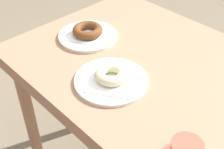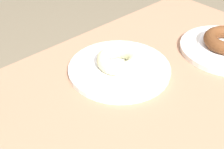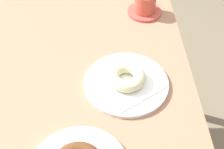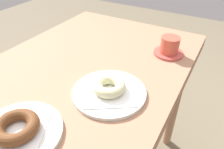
{
  "view_description": "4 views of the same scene",
  "coord_description": "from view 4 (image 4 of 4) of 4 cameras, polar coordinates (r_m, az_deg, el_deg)",
  "views": [
    {
      "loc": [
        -0.46,
        0.67,
        1.39
      ],
      "look_at": [
        0.06,
        0.17,
        0.81
      ],
      "focal_mm": 48.95,
      "sensor_mm": 36.0,
      "label": 1
    },
    {
      "loc": [
        -0.33,
        -0.25,
        1.19
      ],
      "look_at": [
        0.03,
        0.14,
        0.79
      ],
      "focal_mm": 49.7,
      "sensor_mm": 36.0,
      "label": 2
    },
    {
      "loc": [
        0.6,
        0.11,
        1.37
      ],
      "look_at": [
        0.07,
        0.13,
        0.8
      ],
      "focal_mm": 45.85,
      "sensor_mm": 36.0,
      "label": 3
    },
    {
      "loc": [
        0.52,
        0.43,
        1.2
      ],
      "look_at": [
        0.02,
        0.14,
        0.8
      ],
      "focal_mm": 34.01,
      "sensor_mm": 36.0,
      "label": 4
    }
  ],
  "objects": [
    {
      "name": "plate_chocolate_ring",
      "position": [
        0.61,
        -23.83,
        -14.29
      ],
      "size": [
        0.22,
        0.22,
        0.01
      ],
      "primitive_type": "cylinder",
      "color": "silver",
      "rests_on": "table"
    },
    {
      "name": "napkin_sugar_ring",
      "position": [
        0.67,
        -0.77,
        -4.34
      ],
      "size": [
        0.22,
        0.22,
        0.0
      ],
      "primitive_type": "cube",
      "rotation": [
        0.0,
        0.0,
        0.58
      ],
      "color": "white",
      "rests_on": "plate_sugar_ring"
    },
    {
      "name": "napkin_chocolate_ring",
      "position": [
        0.6,
        -24.01,
        -13.79
      ],
      "size": [
        0.18,
        0.18,
        0.0
      ],
      "primitive_type": "cube",
      "rotation": [
        0.0,
        0.0,
        0.47
      ],
      "color": "white",
      "rests_on": "plate_chocolate_ring"
    },
    {
      "name": "donut_sugar_ring",
      "position": [
        0.66,
        -0.78,
        -3.16
      ],
      "size": [
        0.1,
        0.1,
        0.03
      ],
      "primitive_type": "torus",
      "color": "beige",
      "rests_on": "napkin_sugar_ring"
    },
    {
      "name": "donut_chocolate_ring",
      "position": [
        0.59,
        -24.42,
        -12.67
      ],
      "size": [
        0.12,
        0.12,
        0.03
      ],
      "primitive_type": "torus",
      "color": "brown",
      "rests_on": "napkin_chocolate_ring"
    },
    {
      "name": "table",
      "position": [
        0.85,
        -7.78,
        -3.01
      ],
      "size": [
        1.05,
        0.71,
        0.76
      ],
      "color": "#A17155",
      "rests_on": "ground_plane"
    },
    {
      "name": "plate_sugar_ring",
      "position": [
        0.67,
        -0.76,
        -4.82
      ],
      "size": [
        0.23,
        0.23,
        0.01
      ],
      "primitive_type": "cylinder",
      "color": "silver",
      "rests_on": "table"
    },
    {
      "name": "coffee_cup",
      "position": [
        0.9,
        15.19,
        7.21
      ],
      "size": [
        0.12,
        0.12,
        0.08
      ],
      "color": "#C14C42",
      "rests_on": "table"
    }
  ]
}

